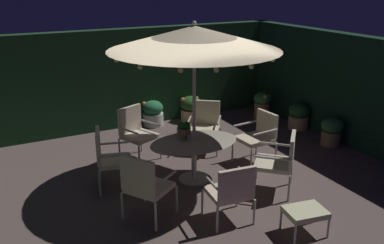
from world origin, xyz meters
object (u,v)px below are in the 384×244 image
(patio_chair_west, at_px, (136,130))
(potted_plant_back_left, at_px, (262,104))
(patio_chair_southwest, at_px, (205,123))
(potted_plant_back_right, at_px, (299,116))
(centerpiece_planter, at_px, (184,128))
(patio_chair_north, at_px, (108,155))
(potted_plant_left_far, at_px, (332,131))
(ottoman_footrest, at_px, (305,213))
(patio_dining_table, at_px, (194,149))
(potted_plant_right_near, at_px, (191,108))
(patio_chair_east, at_px, (231,190))
(patio_chair_southeast, at_px, (280,159))
(patio_chair_northeast, at_px, (145,183))
(potted_plant_front_corner, at_px, (153,113))
(patio_umbrella, at_px, (194,38))
(patio_chair_south, at_px, (259,134))

(patio_chair_west, bearing_deg, potted_plant_back_left, 13.21)
(patio_chair_southwest, relative_size, potted_plant_back_right, 1.60)
(centerpiece_planter, bearing_deg, patio_chair_north, 170.42)
(patio_chair_southwest, distance_m, potted_plant_left_far, 2.71)
(patio_chair_west, xyz_separation_m, ottoman_footrest, (1.18, -3.50, -0.27))
(patio_dining_table, height_order, patio_chair_southwest, patio_chair_southwest)
(patio_dining_table, distance_m, potted_plant_right_near, 3.27)
(potted_plant_back_left, bearing_deg, potted_plant_left_far, -83.43)
(potted_plant_back_right, xyz_separation_m, potted_plant_back_left, (-0.32, 1.01, 0.05))
(patio_chair_east, relative_size, potted_plant_left_far, 1.54)
(patio_chair_southeast, relative_size, ottoman_footrest, 1.67)
(patio_chair_southwest, bearing_deg, ottoman_footrest, -94.65)
(patio_chair_northeast, relative_size, patio_chair_southeast, 1.03)
(patio_chair_southeast, relative_size, potted_plant_left_far, 1.67)
(potted_plant_right_near, distance_m, potted_plant_back_left, 1.81)
(centerpiece_planter, distance_m, patio_chair_west, 1.30)
(patio_chair_northeast, height_order, potted_plant_back_right, patio_chair_northeast)
(potted_plant_back_right, bearing_deg, patio_chair_southeast, -136.80)
(potted_plant_front_corner, bearing_deg, centerpiece_planter, -101.29)
(patio_chair_east, height_order, potted_plant_back_right, patio_chair_east)
(patio_umbrella, xyz_separation_m, potted_plant_front_corner, (0.46, 2.99, -2.18))
(patio_chair_east, bearing_deg, patio_chair_north, 124.02)
(potted_plant_front_corner, bearing_deg, potted_plant_back_left, -16.57)
(patio_chair_southwest, xyz_separation_m, potted_plant_left_far, (2.47, -1.09, -0.23))
(patio_chair_east, bearing_deg, patio_chair_southwest, 68.56)
(patio_chair_south, bearing_deg, patio_chair_southwest, 118.55)
(patio_chair_north, relative_size, potted_plant_right_near, 1.71)
(patio_chair_north, bearing_deg, patio_chair_west, 48.63)
(patio_chair_southeast, height_order, ottoman_footrest, patio_chair_southeast)
(ottoman_footrest, xyz_separation_m, potted_plant_back_right, (2.82, 3.36, -0.01))
(potted_plant_back_left, bearing_deg, centerpiece_planter, -147.67)
(patio_chair_northeast, xyz_separation_m, potted_plant_front_corner, (1.68, 3.80, -0.29))
(potted_plant_back_left, bearing_deg, patio_chair_north, -158.14)
(patio_dining_table, relative_size, patio_chair_southeast, 1.55)
(potted_plant_right_near, bearing_deg, patio_chair_northeast, -125.58)
(potted_plant_front_corner, height_order, potted_plant_left_far, potted_plant_front_corner)
(patio_chair_northeast, height_order, patio_chair_southwest, patio_chair_northeast)
(patio_chair_east, xyz_separation_m, patio_chair_southwest, (1.03, 2.63, 0.02))
(centerpiece_planter, distance_m, potted_plant_back_left, 3.83)
(potted_plant_back_right, bearing_deg, ottoman_footrest, -130.02)
(patio_dining_table, xyz_separation_m, patio_chair_northeast, (-1.23, -0.81, 0.01))
(patio_umbrella, height_order, potted_plant_right_near, patio_umbrella)
(ottoman_footrest, xyz_separation_m, potted_plant_front_corner, (-0.14, 5.15, -0.02))
(patio_chair_southeast, height_order, patio_chair_south, patio_chair_southeast)
(ottoman_footrest, height_order, potted_plant_left_far, potted_plant_left_far)
(patio_chair_southwest, bearing_deg, centerpiece_planter, -134.40)
(potted_plant_back_right, bearing_deg, patio_chair_south, -150.85)
(patio_dining_table, bearing_deg, patio_chair_west, 113.07)
(centerpiece_planter, height_order, ottoman_footrest, centerpiece_planter)
(patio_dining_table, distance_m, potted_plant_left_far, 3.35)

